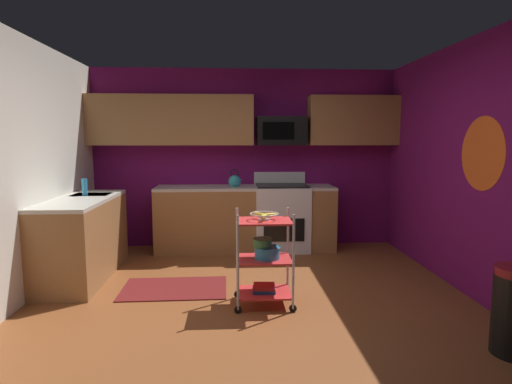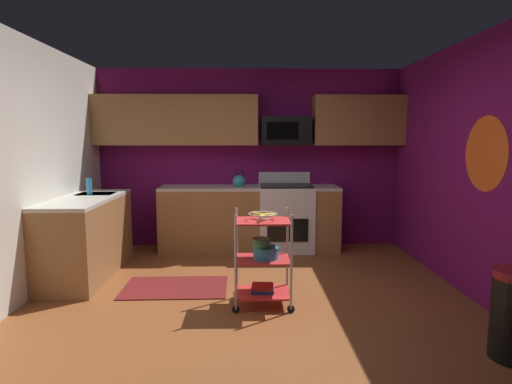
% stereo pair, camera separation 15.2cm
% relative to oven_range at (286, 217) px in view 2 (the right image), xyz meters
% --- Properties ---
extents(floor, '(4.40, 4.80, 0.04)m').
position_rel_oven_range_xyz_m(floor, '(-0.52, -2.10, -0.50)').
color(floor, brown).
rests_on(floor, ground).
extents(wall_back, '(4.52, 0.06, 2.60)m').
position_rel_oven_range_xyz_m(wall_back, '(-0.52, 0.33, 0.82)').
color(wall_back, '#6B1156').
rests_on(wall_back, ground).
extents(wall_left, '(0.06, 4.80, 2.60)m').
position_rel_oven_range_xyz_m(wall_left, '(-2.75, -2.10, 0.82)').
color(wall_left, silver).
rests_on(wall_left, ground).
extents(wall_right, '(0.06, 4.80, 2.60)m').
position_rel_oven_range_xyz_m(wall_right, '(1.71, -2.10, 0.82)').
color(wall_right, '#6B1156').
rests_on(wall_right, ground).
extents(wall_flower_decal, '(0.00, 0.71, 0.71)m').
position_rel_oven_range_xyz_m(wall_flower_decal, '(1.68, -2.05, 0.97)').
color(wall_flower_decal, '#E5591E').
extents(counter_run, '(3.46, 2.22, 0.92)m').
position_rel_oven_range_xyz_m(counter_run, '(-1.27, -0.44, -0.01)').
color(counter_run, '#9E6B3D').
rests_on(counter_run, ground).
extents(oven_range, '(0.76, 0.65, 1.10)m').
position_rel_oven_range_xyz_m(oven_range, '(0.00, 0.00, 0.00)').
color(oven_range, white).
rests_on(oven_range, ground).
extents(upper_cabinets, '(4.40, 0.33, 0.70)m').
position_rel_oven_range_xyz_m(upper_cabinets, '(-0.63, 0.13, 1.37)').
color(upper_cabinets, '#9E6B3D').
extents(microwave, '(0.70, 0.39, 0.40)m').
position_rel_oven_range_xyz_m(microwave, '(-0.00, 0.10, 1.22)').
color(microwave, black).
extents(rolling_cart, '(0.58, 0.42, 0.91)m').
position_rel_oven_range_xyz_m(rolling_cart, '(-0.41, -2.06, -0.03)').
color(rolling_cart, silver).
rests_on(rolling_cart, ground).
extents(fruit_bowl, '(0.27, 0.27, 0.07)m').
position_rel_oven_range_xyz_m(fruit_bowl, '(-0.41, -2.06, 0.40)').
color(fruit_bowl, silver).
rests_on(fruit_bowl, rolling_cart).
extents(mixing_bowl_large, '(0.25, 0.25, 0.11)m').
position_rel_oven_range_xyz_m(mixing_bowl_large, '(-0.38, -2.06, 0.04)').
color(mixing_bowl_large, '#338CBF').
rests_on(mixing_bowl_large, rolling_cart).
extents(mixing_bowl_small, '(0.18, 0.18, 0.08)m').
position_rel_oven_range_xyz_m(mixing_bowl_small, '(-0.42, -2.07, 0.14)').
color(mixing_bowl_small, '#387F4C').
rests_on(mixing_bowl_small, rolling_cart).
extents(book_stack, '(0.22, 0.19, 0.07)m').
position_rel_oven_range_xyz_m(book_stack, '(-0.41, -2.06, -0.32)').
color(book_stack, '#1E4C8C').
rests_on(book_stack, rolling_cart).
extents(kettle, '(0.21, 0.18, 0.26)m').
position_rel_oven_range_xyz_m(kettle, '(-0.67, -0.00, 0.52)').
color(kettle, teal).
rests_on(kettle, counter_run).
extents(dish_soap_bottle, '(0.06, 0.06, 0.20)m').
position_rel_oven_range_xyz_m(dish_soap_bottle, '(-2.46, -0.87, 0.54)').
color(dish_soap_bottle, '#2D8CBF').
rests_on(dish_soap_bottle, counter_run).
extents(floor_rug, '(1.11, 0.72, 0.01)m').
position_rel_oven_range_xyz_m(floor_rug, '(-1.33, -1.58, -0.47)').
color(floor_rug, maroon).
rests_on(floor_rug, ground).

